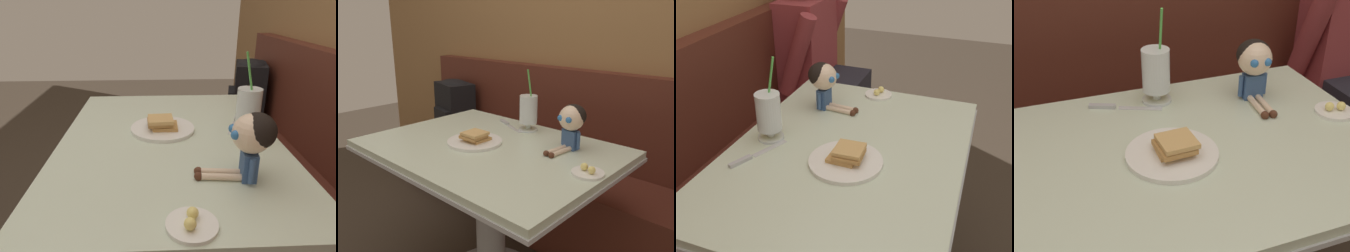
# 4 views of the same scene
# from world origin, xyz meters

# --- Properties ---
(wood_panel_wall) EXTENTS (4.40, 0.08, 2.40)m
(wood_panel_wall) POSITION_xyz_m (0.00, 1.05, 1.20)
(wood_panel_wall) COLOR olive
(wood_panel_wall) RESTS_ON ground
(booth_bench) EXTENTS (2.60, 0.48, 1.00)m
(booth_bench) POSITION_xyz_m (0.00, 0.81, 0.33)
(booth_bench) COLOR #512319
(booth_bench) RESTS_ON ground
(diner_table) EXTENTS (1.11, 0.81, 0.74)m
(diner_table) POSITION_xyz_m (0.00, 0.18, 0.54)
(diner_table) COLOR beige
(diner_table) RESTS_ON ground
(toast_plate) EXTENTS (0.25, 0.25, 0.06)m
(toast_plate) POSITION_xyz_m (-0.07, 0.15, 0.76)
(toast_plate) COLOR white
(toast_plate) RESTS_ON diner_table
(milkshake_glass) EXTENTS (0.10, 0.10, 0.31)m
(milkshake_glass) POSITION_xyz_m (-0.02, 0.47, 0.84)
(milkshake_glass) COLOR silver
(milkshake_glass) RESTS_ON diner_table
(butter_saucer) EXTENTS (0.12, 0.12, 0.04)m
(butter_saucer) POSITION_xyz_m (0.48, 0.20, 0.75)
(butter_saucer) COLOR white
(butter_saucer) RESTS_ON diner_table
(butter_knife) EXTENTS (0.22, 0.11, 0.01)m
(butter_knife) POSITION_xyz_m (-0.16, 0.47, 0.74)
(butter_knife) COLOR silver
(butter_knife) RESTS_ON diner_table
(seated_doll) EXTENTS (0.12, 0.22, 0.20)m
(seated_doll) POSITION_xyz_m (0.29, 0.39, 0.87)
(seated_doll) COLOR #385689
(seated_doll) RESTS_ON diner_table
(backpack) EXTENTS (0.34, 0.30, 0.41)m
(backpack) POSITION_xyz_m (-0.99, 0.78, 0.66)
(backpack) COLOR black
(backpack) RESTS_ON booth_bench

